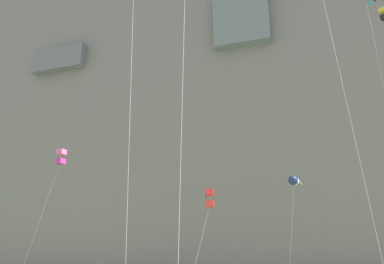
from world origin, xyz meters
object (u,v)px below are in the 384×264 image
(kite_box_upper_left, at_px, (209,198))
(kite_box_high_center, at_px, (61,157))
(kite_windsock_high_left, at_px, (295,181))
(kite_box_mid_right, at_px, (384,15))

(kite_box_upper_left, xyz_separation_m, kite_box_high_center, (-21.34, 6.89, 7.41))
(kite_box_upper_left, height_order, kite_windsock_high_left, kite_windsock_high_left)
(kite_windsock_high_left, xyz_separation_m, kite_box_high_center, (-28.31, -1.94, 4.60))
(kite_windsock_high_left, height_order, kite_box_high_center, kite_box_high_center)
(kite_box_upper_left, bearing_deg, kite_box_high_center, 162.10)
(kite_box_mid_right, xyz_separation_m, kite_windsock_high_left, (-10.75, 2.25, -16.81))
(kite_box_upper_left, bearing_deg, kite_windsock_high_left, 51.74)
(kite_box_upper_left, distance_m, kite_box_high_center, 23.62)
(kite_box_upper_left, relative_size, kite_box_high_center, 0.52)
(kite_box_mid_right, bearing_deg, kite_box_upper_left, -159.60)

